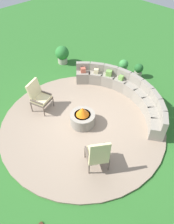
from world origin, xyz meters
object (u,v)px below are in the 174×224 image
(fire_pit, at_px, (83,118))
(lounge_chair_front_left, at_px, (39,96))
(curved_stone_bench, at_px, (125,92))
(potted_plant_4, at_px, (123,67))
(potted_plant_1, at_px, (138,70))
(potted_plant_3, at_px, (62,54))
(lounge_chair_front_right, at_px, (98,154))

(fire_pit, xyz_separation_m, lounge_chair_front_left, (-1.59, -0.56, 0.30))
(curved_stone_bench, bearing_deg, potted_plant_4, 131.28)
(potted_plant_1, height_order, potted_plant_3, potted_plant_3)
(curved_stone_bench, xyz_separation_m, potted_plant_3, (-3.64, 0.01, 0.06))
(lounge_chair_front_right, height_order, potted_plant_4, lounge_chair_front_right)
(lounge_chair_front_left, bearing_deg, curved_stone_bench, 126.32)
(fire_pit, bearing_deg, lounge_chair_front_left, -160.74)
(curved_stone_bench, distance_m, potted_plant_3, 3.64)
(potted_plant_1, bearing_deg, lounge_chair_front_right, -67.12)
(curved_stone_bench, relative_size, lounge_chair_front_left, 3.91)
(lounge_chair_front_left, xyz_separation_m, lounge_chair_front_right, (3.07, -0.27, 0.00))
(fire_pit, height_order, potted_plant_1, fire_pit)
(fire_pit, height_order, potted_plant_4, fire_pit)
(curved_stone_bench, height_order, lounge_chair_front_right, lounge_chair_front_right)
(lounge_chair_front_right, height_order, potted_plant_1, lounge_chair_front_right)
(lounge_chair_front_right, distance_m, potted_plant_4, 4.77)
(fire_pit, height_order, lounge_chair_front_left, lounge_chair_front_left)
(potted_plant_4, bearing_deg, curved_stone_bench, -48.72)
(lounge_chair_front_right, relative_size, potted_plant_1, 1.84)
(lounge_chair_front_right, xyz_separation_m, potted_plant_1, (-1.86, 4.41, -0.29))
(lounge_chair_front_left, height_order, potted_plant_1, lounge_chair_front_left)
(lounge_chair_front_left, distance_m, potted_plant_4, 3.89)
(lounge_chair_front_left, bearing_deg, potted_plant_3, -163.12)
(fire_pit, relative_size, potted_plant_4, 1.19)
(potted_plant_4, bearing_deg, fire_pit, -73.75)
(lounge_chair_front_right, xyz_separation_m, potted_plant_4, (-2.43, 4.10, -0.25))
(potted_plant_3, relative_size, potted_plant_4, 1.17)
(curved_stone_bench, xyz_separation_m, lounge_chair_front_right, (1.32, -2.84, 0.25))
(lounge_chair_front_right, relative_size, potted_plant_4, 1.63)
(curved_stone_bench, xyz_separation_m, lounge_chair_front_left, (-1.75, -2.57, 0.24))
(fire_pit, relative_size, lounge_chair_front_left, 0.74)
(lounge_chair_front_left, distance_m, lounge_chair_front_right, 3.08)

